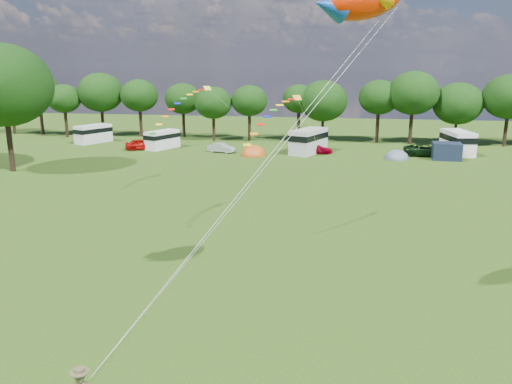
% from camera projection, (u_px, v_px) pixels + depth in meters
% --- Properties ---
extents(ground_plane, '(180.00, 180.00, 0.00)m').
position_uv_depth(ground_plane, '(224.00, 325.00, 21.80)').
color(ground_plane, black).
rests_on(ground_plane, ground).
extents(tree_line, '(102.98, 10.98, 10.27)m').
position_uv_depth(tree_line, '(348.00, 99.00, 71.83)').
color(tree_line, black).
rests_on(tree_line, ground).
extents(big_tree, '(10.00, 10.00, 13.28)m').
position_uv_depth(big_tree, '(3.00, 85.00, 51.32)').
color(big_tree, black).
rests_on(big_tree, ground).
extents(car_a, '(4.71, 3.36, 1.46)m').
position_uv_depth(car_a, '(141.00, 144.00, 66.80)').
color(car_a, '#A90D08').
rests_on(car_a, ground).
extents(car_b, '(3.65, 2.09, 1.22)m').
position_uv_depth(car_b, '(221.00, 148.00, 64.77)').
color(car_b, '#A1A2A9').
rests_on(car_b, ground).
extents(car_c, '(4.14, 2.09, 1.20)m').
position_uv_depth(car_c, '(316.00, 149.00, 64.02)').
color(car_c, '#A4001C').
rests_on(car_c, ground).
extents(car_d, '(5.54, 2.58, 1.50)m').
position_uv_depth(car_d, '(426.00, 150.00, 62.17)').
color(car_d, black).
rests_on(car_d, ground).
extents(campervan_a, '(4.26, 5.75, 2.59)m').
position_uv_depth(campervan_a, '(93.00, 133.00, 72.73)').
color(campervan_a, silver).
rests_on(campervan_a, ground).
extents(campervan_b, '(3.95, 5.42, 2.45)m').
position_uv_depth(campervan_b, '(162.00, 139.00, 67.60)').
color(campervan_b, white).
rests_on(campervan_b, ground).
extents(campervan_c, '(4.83, 6.83, 3.08)m').
position_uv_depth(campervan_c, '(309.00, 140.00, 64.08)').
color(campervan_c, silver).
rests_on(campervan_c, ground).
extents(campervan_d, '(3.59, 6.41, 2.97)m').
position_uv_depth(campervan_d, '(458.00, 142.00, 63.42)').
color(campervan_d, white).
rests_on(campervan_d, ground).
extents(tent_orange, '(3.28, 3.59, 2.56)m').
position_uv_depth(tent_orange, '(253.00, 155.00, 62.83)').
color(tent_orange, '#BA4E15').
rests_on(tent_orange, ground).
extents(tent_greyblue, '(3.00, 3.29, 2.23)m').
position_uv_depth(tent_greyblue, '(397.00, 159.00, 60.40)').
color(tent_greyblue, slate).
rests_on(tent_greyblue, ground).
extents(awning_navy, '(3.38, 2.81, 2.03)m').
position_uv_depth(awning_navy, '(446.00, 151.00, 59.80)').
color(awning_navy, '#161F32').
rests_on(awning_navy, ground).
extents(streamer_kite_b, '(4.31, 4.67, 3.80)m').
position_uv_depth(streamer_kite_b, '(185.00, 102.00, 42.53)').
color(streamer_kite_b, '#FEFF2F').
rests_on(streamer_kite_b, ground).
extents(streamer_kite_c, '(3.10, 4.80, 2.77)m').
position_uv_depth(streamer_kite_c, '(278.00, 111.00, 31.44)').
color(streamer_kite_c, gold).
rests_on(streamer_kite_c, ground).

